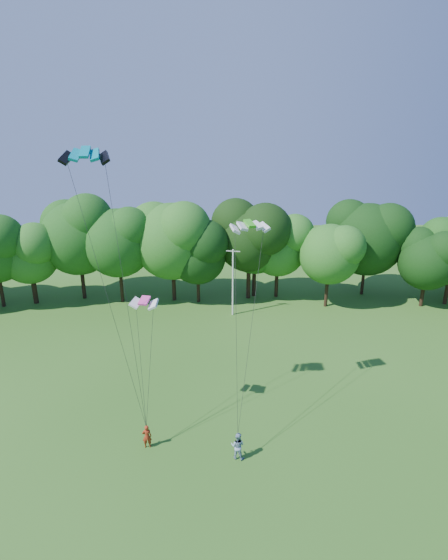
{
  "coord_description": "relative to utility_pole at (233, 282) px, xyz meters",
  "views": [
    {
      "loc": [
        -0.58,
        -11.73,
        19.22
      ],
      "look_at": [
        -0.38,
        13.0,
        10.71
      ],
      "focal_mm": 28.0,
      "sensor_mm": 36.0,
      "label": 1
    }
  ],
  "objects": [
    {
      "name": "utility_pole",
      "position": [
        0.0,
        0.0,
        0.0
      ],
      "size": [
        1.46,
        0.4,
        7.41
      ],
      "rotation": [
        0.0,
        0.0,
        -0.22
      ],
      "color": "silver",
      "rests_on": "ground"
    },
    {
      "name": "kite_flyer_left",
      "position": [
        -6.03,
        -21.15,
        -3.02
      ],
      "size": [
        0.64,
        0.46,
        1.62
      ],
      "primitive_type": "imported",
      "rotation": [
        0.0,
        0.0,
        3.27
      ],
      "color": "maroon",
      "rests_on": "ground"
    },
    {
      "name": "kite_flyer_right",
      "position": [
        -0.3,
        -22.18,
        -2.93
      ],
      "size": [
        1.04,
        0.91,
        1.8
      ],
      "primitive_type": "imported",
      "rotation": [
        0.0,
        0.0,
        2.85
      ],
      "color": "#87A0BB",
      "rests_on": "ground"
    },
    {
      "name": "kite_teal",
      "position": [
        -8.83,
        -18.92,
        14.24
      ],
      "size": [
        2.68,
        1.35,
        0.66
      ],
      "rotation": [
        0.0,
        0.0,
        0.09
      ],
      "color": "#048093",
      "rests_on": "ground"
    },
    {
      "name": "kite_green",
      "position": [
        0.56,
        -16.38,
        9.68
      ],
      "size": [
        2.7,
        1.8,
        0.39
      ],
      "rotation": [
        0.0,
        0.0,
        0.3
      ],
      "color": "green",
      "rests_on": "ground"
    },
    {
      "name": "kite_pink",
      "position": [
        -6.17,
        -18.32,
        5.13
      ],
      "size": [
        1.92,
        1.22,
        0.39
      ],
      "rotation": [
        0.0,
        0.0,
        -0.22
      ],
      "color": "#F042A3",
      "rests_on": "ground"
    },
    {
      "name": "tree_back_center",
      "position": [
        2.02,
        5.08,
        3.74
      ],
      "size": [
        8.33,
        8.33,
        12.12
      ],
      "color": "black",
      "rests_on": "ground"
    }
  ]
}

